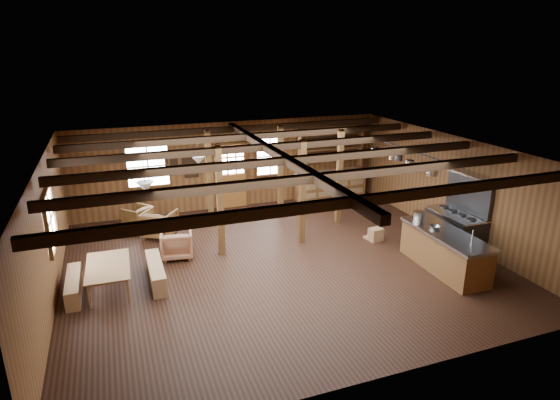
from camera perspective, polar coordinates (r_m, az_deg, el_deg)
name	(u,v)px	position (r m, az deg, el deg)	size (l,w,h in m)	color
room	(280,209)	(11.04, -0.04, -1.07)	(10.04, 9.04, 2.84)	black
ceiling_joists	(277,154)	(10.85, -0.37, 5.62)	(9.80, 8.82, 0.18)	black
timber_posts	(271,183)	(13.07, -1.05, 2.04)	(3.95, 2.35, 2.80)	#492C15
back_door	(232,181)	(15.26, -5.83, 2.31)	(1.02, 0.08, 2.15)	brown
window_back_left	(148,166)	(14.68, -15.81, 3.98)	(1.32, 0.06, 1.32)	white
window_back_right	(270,156)	(15.45, -1.24, 5.36)	(1.02, 0.06, 1.32)	white
window_left	(50,219)	(10.93, -26.28, -2.14)	(0.14, 1.24, 1.32)	white
notice_boards	(184,162)	(14.78, -11.57, 4.56)	(1.08, 0.03, 0.90)	beige
back_counter	(330,181)	(16.26, 6.10, 2.29)	(2.55, 0.60, 2.45)	brown
pendant_lamps	(175,172)	(11.22, -12.72, 3.34)	(1.86, 2.36, 0.66)	#303032
pot_rack	(401,158)	(12.63, 14.57, 4.93)	(0.37, 3.00, 0.43)	#303032
kitchen_island	(444,250)	(11.72, 19.42, -5.83)	(0.94, 2.52, 1.20)	brown
step_stool	(376,235)	(13.00, 11.59, -4.15)	(0.40, 0.28, 0.35)	olive
commercial_range	(457,224)	(13.01, 20.77, -2.78)	(0.84, 1.64, 2.02)	#303032
dining_table	(111,277)	(10.93, -19.94, -8.81)	(1.61, 0.90, 0.57)	olive
bench_wall	(74,286)	(11.01, -23.84, -9.56)	(0.28, 1.50, 0.41)	olive
bench_aisle	(156,272)	(10.97, -14.89, -8.52)	(0.31, 1.64, 0.45)	olive
armchair_a	(137,217)	(14.29, -17.02, -1.94)	(0.67, 0.68, 0.62)	brown
armchair_b	(160,224)	(13.38, -14.46, -2.80)	(0.80, 0.82, 0.75)	brown
armchair_c	(177,244)	(12.02, -12.48, -5.20)	(0.76, 0.79, 0.72)	#996245
counter_pot	(420,215)	(12.23, 16.64, -1.75)	(0.30, 0.30, 0.18)	#ADAFB4
bowl	(435,227)	(11.70, 18.33, -3.15)	(0.25, 0.25, 0.06)	silver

